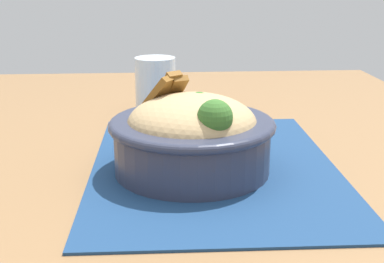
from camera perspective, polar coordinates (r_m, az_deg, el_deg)
table at (r=0.70m, az=1.67°, el=-8.74°), size 1.27×0.88×0.77m
placemat at (r=0.66m, az=2.38°, el=-3.79°), size 0.42×0.31×0.00m
bowl at (r=0.63m, az=0.01°, el=-0.29°), size 0.21×0.21×0.12m
fork at (r=0.76m, az=1.35°, el=-0.83°), size 0.02×0.12×0.00m
drinking_glass at (r=0.90m, az=-3.98°, el=4.61°), size 0.07×0.07×0.10m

